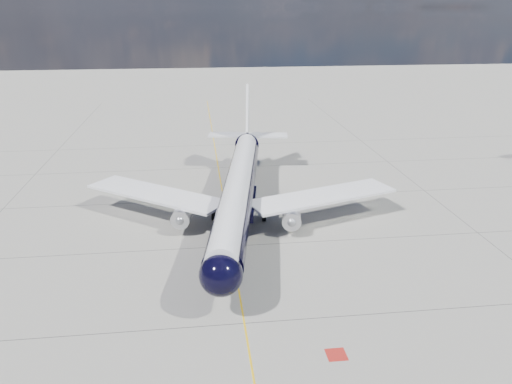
% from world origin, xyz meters
% --- Properties ---
extents(ground, '(320.00, 320.00, 0.00)m').
position_xyz_m(ground, '(0.00, 30.00, 0.00)').
color(ground, gray).
rests_on(ground, ground).
extents(taxiway_centerline, '(0.16, 160.00, 0.01)m').
position_xyz_m(taxiway_centerline, '(0.00, 25.00, 0.00)').
color(taxiway_centerline, '#ECB60C').
rests_on(taxiway_centerline, ground).
extents(red_marking, '(1.60, 1.60, 0.01)m').
position_xyz_m(red_marking, '(6.80, -10.00, 0.00)').
color(red_marking, maroon).
rests_on(red_marking, ground).
extents(main_airliner, '(40.21, 49.39, 14.31)m').
position_xyz_m(main_airliner, '(1.56, 17.54, 4.44)').
color(main_airliner, black).
rests_on(main_airliner, ground).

